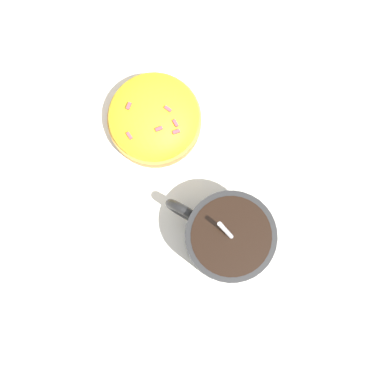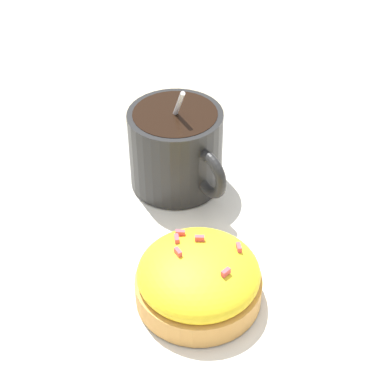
# 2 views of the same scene
# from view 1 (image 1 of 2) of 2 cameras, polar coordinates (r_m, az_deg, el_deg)

# --- Properties ---
(ground_plane) EXTENTS (3.00, 3.00, 0.00)m
(ground_plane) POSITION_cam_1_polar(r_m,az_deg,el_deg) (0.65, -0.85, 0.49)
(ground_plane) COLOR #C6B793
(paper_napkin) EXTENTS (0.36, 0.34, 0.00)m
(paper_napkin) POSITION_cam_1_polar(r_m,az_deg,el_deg) (0.65, -0.85, 0.51)
(paper_napkin) COLOR white
(paper_napkin) RESTS_ON ground_plane
(coffee_cup) EXTENTS (0.10, 0.08, 0.10)m
(coffee_cup) POSITION_cam_1_polar(r_m,az_deg,el_deg) (0.60, 3.21, -4.05)
(coffee_cup) COLOR black
(coffee_cup) RESTS_ON paper_napkin
(frosted_pastry) EXTENTS (0.09, 0.09, 0.05)m
(frosted_pastry) POSITION_cam_1_polar(r_m,az_deg,el_deg) (0.64, -3.38, 6.56)
(frosted_pastry) COLOR #D19347
(frosted_pastry) RESTS_ON paper_napkin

